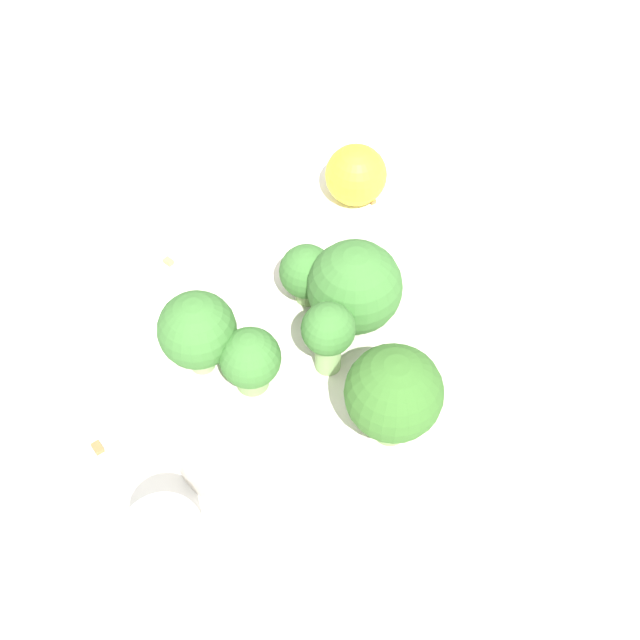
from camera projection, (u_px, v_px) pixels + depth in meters
ground_plane at (320, 392)px, 0.58m from camera, size 3.00×3.00×0.00m
bowl at (320, 373)px, 0.56m from camera, size 0.21×0.21×0.04m
broccoli_floret_0 at (325, 334)px, 0.52m from camera, size 0.03×0.03×0.05m
broccoli_floret_1 at (307, 273)px, 0.56m from camera, size 0.03×0.03×0.04m
broccoli_floret_2 at (355, 288)px, 0.54m from camera, size 0.06×0.06×0.06m
broccoli_floret_3 at (251, 361)px, 0.52m from camera, size 0.04×0.04×0.04m
broccoli_floret_4 at (197, 331)px, 0.52m from camera, size 0.05×0.05×0.06m
broccoli_floret_5 at (394, 395)px, 0.48m from camera, size 0.05×0.05×0.07m
pepper_shaker at (170, 559)px, 0.47m from camera, size 0.04×0.04×0.07m
lemon_wedge at (356, 175)px, 0.67m from camera, size 0.05×0.05×0.05m
almond_crumb_0 at (372, 199)px, 0.69m from camera, size 0.01×0.01×0.01m
almond_crumb_1 at (168, 260)px, 0.65m from camera, size 0.01×0.01×0.01m
almond_crumb_2 at (97, 446)px, 0.55m from camera, size 0.01×0.01×0.01m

